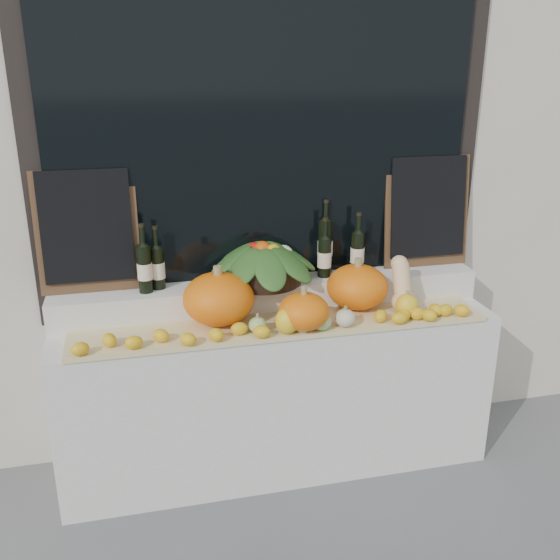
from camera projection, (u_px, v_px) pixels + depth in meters
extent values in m
cube|color=beige|center=(247.00, 42.00, 3.47)|extent=(7.00, 0.90, 4.50)
cube|color=black|center=(264.00, 113.00, 3.17)|extent=(2.40, 0.04, 2.10)
cube|color=black|center=(265.00, 114.00, 3.15)|extent=(2.20, 0.02, 2.00)
cube|color=silver|center=(277.00, 392.00, 3.42)|extent=(2.30, 0.55, 0.88)
cube|color=silver|center=(270.00, 294.00, 3.38)|extent=(2.30, 0.25, 0.16)
cube|color=tan|center=(282.00, 326.00, 3.15)|extent=(2.10, 0.32, 0.02)
ellipsoid|color=orange|center=(219.00, 299.00, 3.10)|extent=(0.38, 0.38, 0.26)
ellipsoid|color=orange|center=(357.00, 287.00, 3.30)|extent=(0.42, 0.42, 0.24)
ellipsoid|color=orange|center=(304.00, 311.00, 3.05)|extent=(0.32, 0.32, 0.18)
ellipsoid|color=#EDBF8B|center=(404.00, 302.00, 3.26)|extent=(0.13, 0.13, 0.12)
cylinder|color=#EDBF8B|center=(402.00, 279.00, 3.27)|extent=(0.09, 0.14, 0.18)
sphere|color=#EDBF8B|center=(399.00, 264.00, 3.28)|extent=(0.09, 0.09, 0.09)
ellipsoid|color=#317122|center=(322.00, 322.00, 3.06)|extent=(0.10, 0.10, 0.08)
cylinder|color=olive|center=(322.00, 312.00, 3.04)|extent=(0.02, 0.02, 0.02)
ellipsoid|color=#317122|center=(258.00, 325.00, 3.03)|extent=(0.09, 0.09, 0.08)
cylinder|color=olive|center=(257.00, 315.00, 3.01)|extent=(0.02, 0.02, 0.02)
ellipsoid|color=beige|center=(303.00, 325.00, 3.04)|extent=(0.09, 0.09, 0.07)
cylinder|color=olive|center=(303.00, 316.00, 3.02)|extent=(0.02, 0.02, 0.02)
ellipsoid|color=gold|center=(287.00, 321.00, 3.01)|extent=(0.12, 0.12, 0.13)
cylinder|color=olive|center=(287.00, 306.00, 2.98)|extent=(0.02, 0.02, 0.02)
ellipsoid|color=beige|center=(345.00, 318.00, 3.09)|extent=(0.10, 0.10, 0.09)
cylinder|color=olive|center=(346.00, 308.00, 3.08)|extent=(0.02, 0.02, 0.02)
ellipsoid|color=gold|center=(407.00, 305.00, 3.21)|extent=(0.12, 0.12, 0.12)
cylinder|color=olive|center=(408.00, 292.00, 3.18)|extent=(0.02, 0.02, 0.02)
cylinder|color=black|center=(263.00, 272.00, 3.31)|extent=(0.41, 0.41, 0.11)
cylinder|color=black|center=(145.00, 269.00, 3.14)|extent=(0.07, 0.07, 0.24)
cylinder|color=black|center=(142.00, 236.00, 3.09)|extent=(0.03, 0.03, 0.10)
cylinder|color=beige|center=(145.00, 271.00, 3.15)|extent=(0.08, 0.08, 0.08)
cylinder|color=black|center=(141.00, 225.00, 3.07)|extent=(0.03, 0.03, 0.02)
cylinder|color=black|center=(157.00, 268.00, 3.20)|extent=(0.07, 0.07, 0.22)
cylinder|color=black|center=(155.00, 239.00, 3.15)|extent=(0.03, 0.03, 0.10)
cylinder|color=beige|center=(158.00, 270.00, 3.20)|extent=(0.08, 0.08, 0.08)
cylinder|color=black|center=(155.00, 228.00, 3.13)|extent=(0.03, 0.03, 0.02)
cylinder|color=black|center=(325.00, 246.00, 3.44)|extent=(0.08, 0.08, 0.29)
cylinder|color=black|center=(326.00, 211.00, 3.37)|extent=(0.03, 0.03, 0.10)
cylinder|color=beige|center=(325.00, 248.00, 3.44)|extent=(0.08, 0.08, 0.08)
cylinder|color=black|center=(326.00, 201.00, 3.35)|extent=(0.03, 0.03, 0.02)
cylinder|color=black|center=(324.00, 258.00, 3.38)|extent=(0.07, 0.07, 0.21)
cylinder|color=black|center=(325.00, 230.00, 3.32)|extent=(0.03, 0.03, 0.10)
cylinder|color=beige|center=(324.00, 259.00, 3.38)|extent=(0.08, 0.08, 0.08)
cylinder|color=black|center=(325.00, 219.00, 3.30)|extent=(0.03, 0.03, 0.02)
cylinder|color=black|center=(357.00, 253.00, 3.42)|extent=(0.07, 0.07, 0.23)
cylinder|color=black|center=(359.00, 224.00, 3.37)|extent=(0.03, 0.03, 0.10)
cylinder|color=beige|center=(357.00, 255.00, 3.42)|extent=(0.08, 0.08, 0.08)
cylinder|color=black|center=(359.00, 214.00, 3.35)|extent=(0.03, 0.03, 0.02)
cube|color=#4C331E|center=(87.00, 232.00, 3.11)|extent=(0.50, 0.08, 0.62)
cube|color=black|center=(86.00, 227.00, 3.09)|extent=(0.44, 0.08, 0.56)
cube|color=#4C331E|center=(427.00, 212.00, 3.51)|extent=(0.50, 0.08, 0.62)
cube|color=black|center=(428.00, 207.00, 3.48)|extent=(0.44, 0.08, 0.56)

